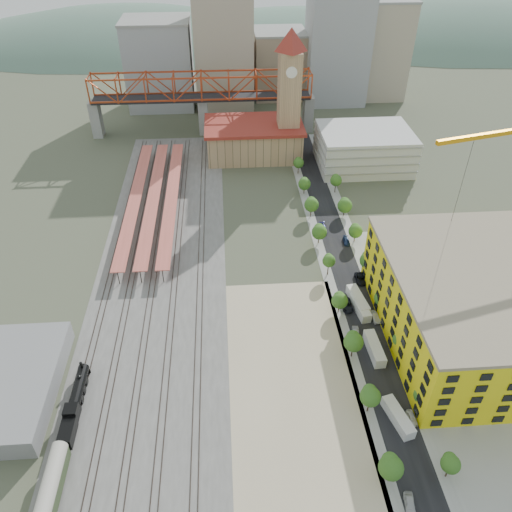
{
  "coord_description": "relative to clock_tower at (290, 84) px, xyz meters",
  "views": [
    {
      "loc": [
        -17.08,
        -101.28,
        88.71
      ],
      "look_at": [
        -9.79,
        1.87,
        10.0
      ],
      "focal_mm": 35.0,
      "sensor_mm": 36.0,
      "label": 1
    }
  ],
  "objects": [
    {
      "name": "ballast_strip",
      "position": [
        -44.0,
        -62.49,
        -28.67
      ],
      "size": [
        36.0,
        165.0,
        0.06
      ],
      "primitive_type": "cube",
      "color": "#605E59",
      "rests_on": "ground"
    },
    {
      "name": "skyline",
      "position": [
        -0.53,
        62.32,
        -5.89
      ],
      "size": [
        133.0,
        46.0,
        60.0
      ],
      "color": "#9EA0A3",
      "rests_on": "ground"
    },
    {
      "name": "sidewalk_west",
      "position": [
        2.5,
        -64.99,
        -28.68
      ],
      "size": [
        3.0,
        170.0,
        0.04
      ],
      "primitive_type": "cube",
      "color": "gray",
      "rests_on": "ground"
    },
    {
      "name": "ground",
      "position": [
        -8.0,
        -79.99,
        -28.7
      ],
      "size": [
        400.0,
        400.0,
        0.0
      ],
      "primitive_type": "plane",
      "color": "#474C38",
      "rests_on": "ground"
    },
    {
      "name": "dirt_lot",
      "position": [
        -12.0,
        -111.49,
        -28.67
      ],
      "size": [
        28.0,
        67.0,
        0.06
      ],
      "primitive_type": "cube",
      "color": "tan",
      "rests_on": "ground"
    },
    {
      "name": "car_4",
      "position": [
        11.0,
        -122.71,
        -28.04
      ],
      "size": [
        1.67,
        3.9,
        1.31
      ],
      "primitive_type": "imported",
      "rotation": [
        0.0,
        0.0,
        0.03
      ],
      "color": "white",
      "rests_on": "ground"
    },
    {
      "name": "street_asphalt",
      "position": [
        8.0,
        -64.99,
        -28.67
      ],
      "size": [
        12.0,
        170.0,
        0.06
      ],
      "primitive_type": "cube",
      "color": "black",
      "rests_on": "ground"
    },
    {
      "name": "distant_hills",
      "position": [
        37.28,
        180.01,
        -108.23
      ],
      "size": [
        647.0,
        264.0,
        227.0
      ],
      "color": "#4C6B59",
      "rests_on": "ground"
    },
    {
      "name": "platform_canopies",
      "position": [
        -49.0,
        -34.99,
        -24.7
      ],
      "size": [
        16.0,
        80.0,
        4.12
      ],
      "color": "#DA6354",
      "rests_on": "ground"
    },
    {
      "name": "sidewalk_east",
      "position": [
        13.5,
        -64.99,
        -28.68
      ],
      "size": [
        3.0,
        170.0,
        0.04
      ],
      "primitive_type": "cube",
      "color": "gray",
      "rests_on": "ground"
    },
    {
      "name": "construction_building",
      "position": [
        34.0,
        -99.99,
        -19.29
      ],
      "size": [
        44.6,
        50.6,
        18.8
      ],
      "color": "yellow",
      "rests_on": "ground"
    },
    {
      "name": "car_3",
      "position": [
        5.0,
        -53.43,
        -27.9
      ],
      "size": [
        2.43,
        5.55,
        1.59
      ],
      "primitive_type": "imported",
      "rotation": [
        0.0,
        0.0,
        -0.04
      ],
      "color": "navy",
      "rests_on": "ground"
    },
    {
      "name": "station_hall",
      "position": [
        -13.0,
        2.01,
        -22.03
      ],
      "size": [
        38.0,
        24.0,
        13.1
      ],
      "color": "tan",
      "rests_on": "ground"
    },
    {
      "name": "site_trailer_a",
      "position": [
        8.0,
        -122.75,
        -27.4
      ],
      "size": [
        4.71,
        9.78,
        2.59
      ],
      "primitive_type": "cube",
      "rotation": [
        0.0,
        0.0,
        0.24
      ],
      "color": "silver",
      "rests_on": "ground"
    },
    {
      "name": "car_1",
      "position": [
        5.0,
        -98.38,
        -28.0
      ],
      "size": [
        2.06,
        4.41,
        1.4
      ],
      "primitive_type": "imported",
      "rotation": [
        0.0,
        0.0,
        -0.14
      ],
      "color": "gray",
      "rests_on": "ground"
    },
    {
      "name": "car_7",
      "position": [
        11.0,
        -60.35,
        -28.05
      ],
      "size": [
        2.01,
        4.54,
        1.3
      ],
      "primitive_type": "imported",
      "rotation": [
        0.0,
        0.0,
        -0.04
      ],
      "color": "navy",
      "rests_on": "ground"
    },
    {
      "name": "clock_tower",
      "position": [
        0.0,
        0.0,
        0.0
      ],
      "size": [
        12.0,
        12.0,
        52.0
      ],
      "color": "tan",
      "rests_on": "ground"
    },
    {
      "name": "car_0",
      "position": [
        5.0,
        -139.99,
        -27.93
      ],
      "size": [
        2.48,
        4.71,
        1.53
      ],
      "primitive_type": "imported",
      "rotation": [
        0.0,
        0.0,
        -0.16
      ],
      "color": "#B9B9B9",
      "rests_on": "ground"
    },
    {
      "name": "site_trailer_d",
      "position": [
        8.0,
        -87.56,
        -27.33
      ],
      "size": [
        4.16,
        10.31,
        2.74
      ],
      "primitive_type": "cube",
      "rotation": [
        0.0,
        0.0,
        0.16
      ],
      "color": "silver",
      "rests_on": "ground"
    },
    {
      "name": "car_5",
      "position": [
        11.0,
        -93.32,
        -27.96
      ],
      "size": [
        2.21,
        4.64,
        1.47
      ],
      "primitive_type": "imported",
      "rotation": [
        0.0,
        0.0,
        0.15
      ],
      "color": "#AAA9AF",
      "rests_on": "ground"
    },
    {
      "name": "parking_garage",
      "position": [
        28.0,
        -9.99,
        -21.7
      ],
      "size": [
        34.0,
        26.0,
        14.0
      ],
      "primitive_type": "cube",
      "color": "silver",
      "rests_on": "ground"
    },
    {
      "name": "rail_tracks",
      "position": [
        -45.8,
        -62.49,
        -28.55
      ],
      "size": [
        26.56,
        160.0,
        0.18
      ],
      "color": "#382B23",
      "rests_on": "ground"
    },
    {
      "name": "locomotive",
      "position": [
        -58.0,
        -114.75,
        -26.76
      ],
      "size": [
        2.69,
        20.72,
        5.18
      ],
      "color": "black",
      "rests_on": "ground"
    },
    {
      "name": "car_6",
      "position": [
        11.0,
        -78.37,
        -27.95
      ],
      "size": [
        2.53,
        5.38,
        1.49
      ],
      "primitive_type": "imported",
      "rotation": [
        0.0,
        0.0,
        -0.01
      ],
      "color": "black",
      "rests_on": "ground"
    },
    {
      "name": "coach",
      "position": [
        -58.0,
        -134.63,
        -25.81
      ],
      "size": [
        2.97,
        17.27,
        5.42
      ],
      "color": "#26331C",
      "rests_on": "ground"
    },
    {
      "name": "car_2",
      "position": [
        5.0,
        -88.61,
        -27.92
      ],
      "size": [
        2.58,
        5.57,
        1.55
      ],
      "primitive_type": "imported",
      "rotation": [
        0.0,
        0.0,
        0.0
      ],
      "color": "black",
      "rests_on": "ground"
    },
    {
      "name": "truss_bridge",
      "position": [
        -33.0,
        25.01,
        -9.83
      ],
      "size": [
        94.0,
        9.6,
        25.6
      ],
      "color": "gray",
      "rests_on": "ground"
    },
    {
      "name": "site_trailer_c",
      "position": [
        8.0,
        -90.18,
        -27.42
      ],
      "size": [
        3.76,
        9.56,
        2.55
      ],
      "primitive_type": "cube",
      "rotation": [
        0.0,
        0.0,
        0.14
      ],
      "color": "silver",
      "rests_on": "ground"
    },
    {
      "name": "warehouse",
      "position": [
        -74.0,
        -109.99,
        -26.2
      ],
      "size": [
        22.0,
        32.0,
        5.0
      ],
      "primitive_type": "cube",
      "color": "gray",
      "rests_on": "ground"
    },
    {
      "name": "street_trees",
      "position": [
        8.0,
        -74.99,
        -28.7
      ],
      "size": [
        15.4,
        124.4,
        8.0
      ],
      "color": "#315D1C",
      "rests_on": "ground"
    },
    {
      "name": "construction_pad",
      "position": [
        37.0,
        -99.99,
        -28.67
      ],
      "size": [
        50.0,
        90.0,
        0.06
      ],
      "primitive_type": "cube",
      "color": "gray",
      "rests_on": "ground"
    },
    {
      "name": "site_trailer_b",
      "position": [
        8.0,
        -104.21,
        -27.34
      ],
      "size": [
        3.04,
        10.02,
        2.71
      ],
      "primitive_type": "cube",
      "rotation": [
        0.0,
        0.0,
        0.04
      ],
      "color": "silver",
      "rests_on": "ground"
    }
  ]
}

